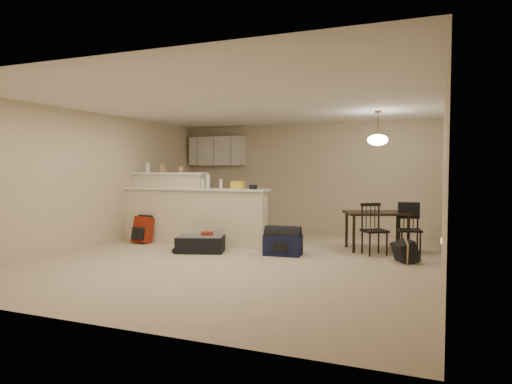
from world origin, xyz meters
The scene contains 22 objects.
room centered at (0.00, 0.00, 1.25)m, with size 7.00×7.02×2.50m.
breakfast_bar centered at (-1.76, 0.98, 0.61)m, with size 3.08×0.58×1.39m.
upper_cabinets centered at (-2.20, 3.32, 1.90)m, with size 1.40×0.34×0.70m, color white.
kitchen_counter centered at (-2.00, 3.19, 0.45)m, with size 1.80×0.60×0.90m, color white.
thermostat centered at (2.98, 1.55, 1.50)m, with size 0.02×0.12×0.12m, color beige.
jar centered at (-2.70, 1.12, 1.49)m, with size 0.10×0.10×0.20m, color silver.
cereal_box centered at (-2.33, 1.12, 1.47)m, with size 0.10×0.07×0.16m, color #A78556.
small_box centered at (-1.90, 1.12, 1.45)m, with size 0.08×0.06×0.12m, color #A78556.
bottle_a centered at (-1.17, 0.90, 1.22)m, with size 0.07×0.07×0.26m, color silver.
bottle_b centered at (-0.90, 0.90, 1.18)m, with size 0.06×0.06×0.18m, color silver.
bag_lump centered at (-0.55, 0.90, 1.16)m, with size 0.22×0.18×0.14m, color #A78556.
pouch centered at (-0.24, 0.90, 1.13)m, with size 0.12×0.10×0.08m, color #A78556.
extra_item_x centered at (-1.28, 0.90, 1.18)m, with size 0.06×0.06×0.18m, color silver.
dining_table centered at (1.90, 1.55, 0.61)m, with size 1.30×1.11×0.69m.
pendant_lamp centered at (1.90, 1.55, 1.99)m, with size 0.36×0.36×0.62m.
dining_chair_near centered at (1.93, 1.05, 0.44)m, with size 0.38×0.36×0.87m, color black, non-canonical shape.
dining_chair_far centered at (2.48, 1.41, 0.43)m, with size 0.38×0.36×0.86m, color black, non-canonical shape.
suitcase centered at (-0.95, 0.18, 0.14)m, with size 0.81×0.53×0.27m, color black.
red_backpack centered at (-2.47, 0.61, 0.26)m, with size 0.34×0.21×0.52m, color maroon.
navy_duffel centered at (0.50, 0.44, 0.17)m, with size 0.63×0.34×0.34m, color #121838.
black_daypack centered at (2.46, 0.61, 0.16)m, with size 0.37×0.26×0.33m, color black.
cardboard_sheet centered at (2.47, 0.61, 0.18)m, with size 0.47×0.02×0.36m, color #A78556.
Camera 1 is at (2.94, -6.85, 1.48)m, focal length 32.00 mm.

